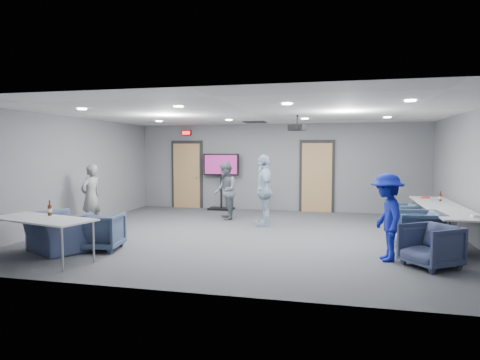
% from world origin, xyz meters
% --- Properties ---
extents(floor, '(9.00, 9.00, 0.00)m').
position_xyz_m(floor, '(0.00, 0.00, 0.00)').
color(floor, '#3B3E43').
rests_on(floor, ground).
extents(ceiling, '(9.00, 9.00, 0.00)m').
position_xyz_m(ceiling, '(0.00, 0.00, 2.70)').
color(ceiling, silver).
rests_on(ceiling, wall_back).
extents(wall_back, '(9.00, 0.02, 2.70)m').
position_xyz_m(wall_back, '(0.00, 4.00, 1.35)').
color(wall_back, slate).
rests_on(wall_back, floor).
extents(wall_front, '(9.00, 0.02, 2.70)m').
position_xyz_m(wall_front, '(0.00, -4.00, 1.35)').
color(wall_front, slate).
rests_on(wall_front, floor).
extents(wall_left, '(0.02, 8.00, 2.70)m').
position_xyz_m(wall_left, '(-4.50, 0.00, 1.35)').
color(wall_left, slate).
rests_on(wall_left, floor).
extents(wall_right, '(0.02, 8.00, 2.70)m').
position_xyz_m(wall_right, '(4.50, 0.00, 1.35)').
color(wall_right, slate).
rests_on(wall_right, floor).
extents(door_left, '(1.06, 0.17, 2.24)m').
position_xyz_m(door_left, '(-3.00, 3.95, 1.07)').
color(door_left, black).
rests_on(door_left, wall_back).
extents(door_right, '(1.06, 0.17, 2.24)m').
position_xyz_m(door_right, '(1.20, 3.95, 1.07)').
color(door_right, black).
rests_on(door_right, wall_back).
extents(exit_sign, '(0.32, 0.08, 0.16)m').
position_xyz_m(exit_sign, '(-3.00, 3.93, 2.45)').
color(exit_sign, black).
rests_on(exit_sign, wall_back).
extents(hvac_diffuser, '(0.60, 0.60, 0.03)m').
position_xyz_m(hvac_diffuser, '(-0.50, 2.80, 2.69)').
color(hvac_diffuser, black).
rests_on(hvac_diffuser, ceiling).
extents(downlights, '(6.18, 3.78, 0.02)m').
position_xyz_m(downlights, '(0.00, 0.00, 2.68)').
color(downlights, white).
rests_on(downlights, ceiling).
extents(person_a, '(0.48, 0.63, 1.55)m').
position_xyz_m(person_a, '(-3.90, -0.17, 0.78)').
color(person_a, gray).
rests_on(person_a, floor).
extents(person_b, '(0.81, 0.91, 1.57)m').
position_xyz_m(person_b, '(-1.14, 1.91, 0.78)').
color(person_b, slate).
rests_on(person_b, floor).
extents(person_c, '(0.72, 1.12, 1.78)m').
position_xyz_m(person_c, '(0.06, 1.22, 0.89)').
color(person_c, '#A9C0D9').
rests_on(person_c, floor).
extents(person_d, '(0.69, 1.04, 1.50)m').
position_xyz_m(person_d, '(2.70, -1.64, 0.75)').
color(person_d, navy).
rests_on(person_d, floor).
extents(chair_right_a, '(0.77, 0.75, 0.62)m').
position_xyz_m(chair_right_a, '(3.35, 1.47, 0.31)').
color(chair_right_a, '#35495C').
rests_on(chair_right_a, floor).
extents(chair_right_b, '(0.91, 0.89, 0.77)m').
position_xyz_m(chair_right_b, '(3.35, -0.80, 0.38)').
color(chair_right_b, '#394A63').
rests_on(chair_right_b, floor).
extents(chair_right_c, '(1.06, 1.05, 0.70)m').
position_xyz_m(chair_right_c, '(3.35, -1.93, 0.35)').
color(chair_right_c, '#363E5D').
rests_on(chair_right_c, floor).
extents(chair_front_a, '(0.86, 0.88, 0.70)m').
position_xyz_m(chair_front_a, '(-2.48, -2.08, 0.35)').
color(chair_front_a, '#3B4967').
rests_on(chair_front_a, floor).
extents(chair_front_b, '(1.43, 1.38, 0.72)m').
position_xyz_m(chair_front_b, '(-3.19, -2.40, 0.36)').
color(chair_front_b, '#3C4668').
rests_on(chair_front_b, floor).
extents(table_right_a, '(0.79, 1.90, 0.73)m').
position_xyz_m(table_right_a, '(4.00, 1.26, 0.69)').
color(table_right_a, silver).
rests_on(table_right_a, floor).
extents(table_right_b, '(0.78, 1.88, 0.73)m').
position_xyz_m(table_right_b, '(4.00, -0.64, 0.69)').
color(table_right_b, silver).
rests_on(table_right_b, floor).
extents(table_front_left, '(2.03, 1.23, 0.73)m').
position_xyz_m(table_front_left, '(-3.03, -3.00, 0.69)').
color(table_front_left, silver).
rests_on(table_front_left, floor).
extents(bottle_front, '(0.07, 0.07, 0.27)m').
position_xyz_m(bottle_front, '(-3.08, -2.72, 0.83)').
color(bottle_front, '#4F210D').
rests_on(bottle_front, table_front_left).
extents(bottle_right, '(0.06, 0.06, 0.23)m').
position_xyz_m(bottle_right, '(4.12, 1.19, 0.82)').
color(bottle_right, '#4F210D').
rests_on(bottle_right, table_right_a).
extents(snack_box, '(0.20, 0.15, 0.04)m').
position_xyz_m(snack_box, '(3.90, 1.74, 0.75)').
color(snack_box, '#B9342E').
rests_on(snack_box, table_right_a).
extents(wrapper, '(0.21, 0.15, 0.04)m').
position_xyz_m(wrapper, '(4.24, -1.16, 0.75)').
color(wrapper, silver).
rests_on(wrapper, table_right_b).
extents(tv_stand, '(1.16, 0.55, 1.78)m').
position_xyz_m(tv_stand, '(-1.78, 3.75, 1.01)').
color(tv_stand, black).
rests_on(tv_stand, floor).
extents(projector, '(0.42, 0.39, 0.36)m').
position_xyz_m(projector, '(0.94, 0.60, 2.40)').
color(projector, black).
rests_on(projector, ceiling).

